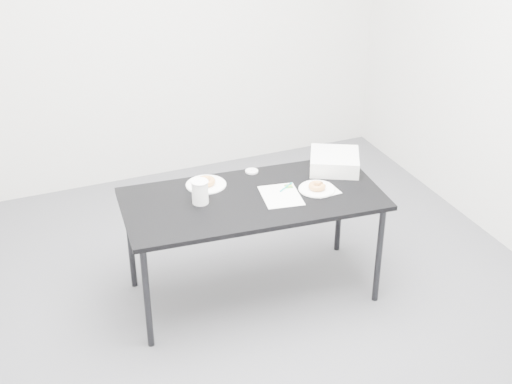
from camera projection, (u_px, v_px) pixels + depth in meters
name	position (u px, v px, depth m)	size (l,w,h in m)	color
floor	(237.00, 317.00, 4.25)	(4.00, 4.00, 0.00)	#46454A
wall_back	(137.00, 11.00, 5.22)	(4.00, 0.02, 2.70)	silver
table	(253.00, 205.00, 4.16)	(1.56, 0.83, 0.69)	black
scorecard	(281.00, 196.00, 4.15)	(0.22, 0.28, 0.00)	white
logo_patch	(289.00, 186.00, 4.24)	(0.04, 0.04, 0.00)	green
pen	(286.00, 187.00, 4.23)	(0.01, 0.01, 0.13)	#0D938D
napkin	(325.00, 190.00, 4.20)	(0.15, 0.15, 0.00)	white
plate_near	(317.00, 189.00, 4.21)	(0.22, 0.22, 0.01)	white
donut_near	(317.00, 186.00, 4.20)	(0.10, 0.10, 0.03)	#C07B3D
plate_far	(206.00, 185.00, 4.26)	(0.24, 0.24, 0.01)	white
donut_far	(206.00, 181.00, 4.25)	(0.11, 0.11, 0.04)	#C07B3D
coffee_cup	(200.00, 192.00, 4.04)	(0.09, 0.09, 0.14)	white
cup_lid	(252.00, 171.00, 4.41)	(0.08, 0.08, 0.01)	white
bakery_box	(334.00, 161.00, 4.43)	(0.30, 0.30, 0.10)	silver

